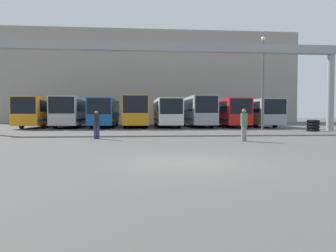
{
  "coord_description": "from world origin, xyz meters",
  "views": [
    {
      "loc": [
        -1.45,
        -9.78,
        1.49
      ],
      "look_at": [
        1.38,
        21.24,
        0.3
      ],
      "focal_mm": 35.0,
      "sensor_mm": 36.0,
      "label": 1
    }
  ],
  "objects_px": {
    "bus_slot_0": "(42,111)",
    "pedestrian_far_center": "(244,124)",
    "bus_slot_7": "(254,111)",
    "pedestrian_mid_left": "(97,124)",
    "tire_stack": "(313,126)",
    "bus_slot_2": "(105,111)",
    "bus_slot_5": "(196,110)",
    "lamp_post": "(263,79)",
    "bus_slot_1": "(73,110)",
    "bus_slot_6": "(226,111)",
    "bus_slot_4": "(166,111)",
    "bus_slot_3": "(136,110)"
  },
  "relations": [
    {
      "from": "bus_slot_0",
      "to": "pedestrian_far_center",
      "type": "xyz_separation_m",
      "value": [
        16.15,
        -19.92,
        -0.88
      ]
    },
    {
      "from": "bus_slot_5",
      "to": "bus_slot_6",
      "type": "bearing_deg",
      "value": -3.32
    },
    {
      "from": "bus_slot_0",
      "to": "pedestrian_far_center",
      "type": "bearing_deg",
      "value": -50.97
    },
    {
      "from": "bus_slot_7",
      "to": "pedestrian_mid_left",
      "type": "relative_size",
      "value": 7.02
    },
    {
      "from": "bus_slot_1",
      "to": "tire_stack",
      "type": "relative_size",
      "value": 10.03
    },
    {
      "from": "pedestrian_far_center",
      "to": "bus_slot_0",
      "type": "bearing_deg",
      "value": 89.64
    },
    {
      "from": "bus_slot_7",
      "to": "tire_stack",
      "type": "relative_size",
      "value": 11.15
    },
    {
      "from": "bus_slot_4",
      "to": "bus_slot_0",
      "type": "bearing_deg",
      "value": 179.64
    },
    {
      "from": "bus_slot_4",
      "to": "tire_stack",
      "type": "distance_m",
      "value": 15.76
    },
    {
      "from": "pedestrian_mid_left",
      "to": "tire_stack",
      "type": "relative_size",
      "value": 1.59
    },
    {
      "from": "bus_slot_7",
      "to": "lamp_post",
      "type": "height_order",
      "value": "lamp_post"
    },
    {
      "from": "tire_stack",
      "to": "bus_slot_3",
      "type": "bearing_deg",
      "value": 145.48
    },
    {
      "from": "bus_slot_4",
      "to": "bus_slot_5",
      "type": "xyz_separation_m",
      "value": [
        3.41,
        -0.27,
        0.14
      ]
    },
    {
      "from": "bus_slot_5",
      "to": "tire_stack",
      "type": "bearing_deg",
      "value": -52.59
    },
    {
      "from": "bus_slot_0",
      "to": "pedestrian_mid_left",
      "type": "distance_m",
      "value": 19.36
    },
    {
      "from": "bus_slot_3",
      "to": "pedestrian_mid_left",
      "type": "distance_m",
      "value": 17.11
    },
    {
      "from": "bus_slot_6",
      "to": "bus_slot_3",
      "type": "bearing_deg",
      "value": -179.56
    },
    {
      "from": "pedestrian_mid_left",
      "to": "lamp_post",
      "type": "distance_m",
      "value": 16.95
    },
    {
      "from": "pedestrian_mid_left",
      "to": "pedestrian_far_center",
      "type": "bearing_deg",
      "value": -18.63
    },
    {
      "from": "bus_slot_0",
      "to": "bus_slot_6",
      "type": "distance_m",
      "value": 20.5
    },
    {
      "from": "bus_slot_5",
      "to": "bus_slot_1",
      "type": "bearing_deg",
      "value": -178.23
    },
    {
      "from": "bus_slot_0",
      "to": "bus_slot_5",
      "type": "distance_m",
      "value": 17.08
    },
    {
      "from": "bus_slot_3",
      "to": "bus_slot_6",
      "type": "relative_size",
      "value": 0.99
    },
    {
      "from": "lamp_post",
      "to": "bus_slot_7",
      "type": "bearing_deg",
      "value": 74.89
    },
    {
      "from": "bus_slot_2",
      "to": "bus_slot_5",
      "type": "height_order",
      "value": "bus_slot_5"
    },
    {
      "from": "bus_slot_0",
      "to": "pedestrian_far_center",
      "type": "distance_m",
      "value": 25.66
    },
    {
      "from": "bus_slot_0",
      "to": "bus_slot_1",
      "type": "bearing_deg",
      "value": -12.8
    },
    {
      "from": "pedestrian_mid_left",
      "to": "bus_slot_1",
      "type": "bearing_deg",
      "value": 103.06
    },
    {
      "from": "bus_slot_3",
      "to": "pedestrian_far_center",
      "type": "bearing_deg",
      "value": -72.98
    },
    {
      "from": "bus_slot_0",
      "to": "bus_slot_3",
      "type": "relative_size",
      "value": 1.12
    },
    {
      "from": "pedestrian_far_center",
      "to": "tire_stack",
      "type": "height_order",
      "value": "pedestrian_far_center"
    },
    {
      "from": "bus_slot_2",
      "to": "bus_slot_7",
      "type": "relative_size",
      "value": 1.05
    },
    {
      "from": "bus_slot_5",
      "to": "pedestrian_far_center",
      "type": "height_order",
      "value": "bus_slot_5"
    },
    {
      "from": "bus_slot_4",
      "to": "bus_slot_5",
      "type": "height_order",
      "value": "bus_slot_5"
    },
    {
      "from": "tire_stack",
      "to": "bus_slot_1",
      "type": "bearing_deg",
      "value": 155.09
    },
    {
      "from": "bus_slot_1",
      "to": "bus_slot_2",
      "type": "xyz_separation_m",
      "value": [
        3.41,
        0.87,
        -0.08
      ]
    },
    {
      "from": "bus_slot_5",
      "to": "pedestrian_mid_left",
      "type": "relative_size",
      "value": 6.83
    },
    {
      "from": "lamp_post",
      "to": "bus_slot_2",
      "type": "bearing_deg",
      "value": 150.76
    },
    {
      "from": "pedestrian_far_center",
      "to": "pedestrian_mid_left",
      "type": "xyz_separation_m",
      "value": [
        -8.09,
        2.35,
        -0.05
      ]
    },
    {
      "from": "bus_slot_0",
      "to": "bus_slot_3",
      "type": "bearing_deg",
      "value": -3.52
    },
    {
      "from": "tire_stack",
      "to": "bus_slot_0",
      "type": "bearing_deg",
      "value": 156.63
    },
    {
      "from": "bus_slot_0",
      "to": "pedestrian_mid_left",
      "type": "relative_size",
      "value": 7.26
    },
    {
      "from": "bus_slot_1",
      "to": "pedestrian_mid_left",
      "type": "xyz_separation_m",
      "value": [
        4.65,
        -16.8,
        -0.94
      ]
    },
    {
      "from": "bus_slot_5",
      "to": "bus_slot_7",
      "type": "bearing_deg",
      "value": 1.35
    },
    {
      "from": "bus_slot_2",
      "to": "bus_slot_6",
      "type": "relative_size",
      "value": 1.12
    },
    {
      "from": "bus_slot_4",
      "to": "lamp_post",
      "type": "xyz_separation_m",
      "value": [
        8.07,
        -8.16,
        2.81
      ]
    },
    {
      "from": "bus_slot_1",
      "to": "lamp_post",
      "type": "height_order",
      "value": "lamp_post"
    },
    {
      "from": "bus_slot_7",
      "to": "tire_stack",
      "type": "distance_m",
      "value": 10.79
    },
    {
      "from": "bus_slot_0",
      "to": "tire_stack",
      "type": "bearing_deg",
      "value": -23.37
    },
    {
      "from": "bus_slot_1",
      "to": "bus_slot_6",
      "type": "xyz_separation_m",
      "value": [
        17.07,
        0.22,
        -0.07
      ]
    }
  ]
}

